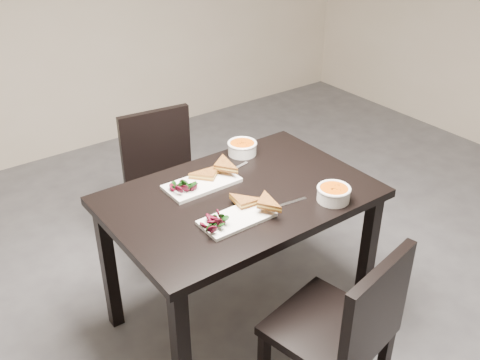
{
  "coord_description": "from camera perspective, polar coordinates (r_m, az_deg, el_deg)",
  "views": [
    {
      "loc": [
        -1.6,
        -1.57,
        2.04
      ],
      "look_at": [
        -0.34,
        0.14,
        0.82
      ],
      "focal_mm": 40.84,
      "sensor_mm": 36.0,
      "label": 1
    }
  ],
  "objects": [
    {
      "name": "plate_near",
      "position": [
        2.3,
        -0.34,
        -4.06
      ],
      "size": [
        0.31,
        0.16,
        0.02
      ],
      "primitive_type": "cube",
      "color": "white",
      "rests_on": "table"
    },
    {
      "name": "salad_near",
      "position": [
        2.23,
        -2.42,
        -4.28
      ],
      "size": [
        0.1,
        0.09,
        0.04
      ],
      "primitive_type": null,
      "color": "black",
      "rests_on": "plate_near"
    },
    {
      "name": "ground",
      "position": [
        3.03,
        6.88,
        -12.66
      ],
      "size": [
        5.0,
        5.0,
        0.0
      ],
      "primitive_type": "plane",
      "color": "#47474C",
      "rests_on": "ground"
    },
    {
      "name": "cutlery_far",
      "position": [
        2.68,
        -0.55,
        1.2
      ],
      "size": [
        0.18,
        0.05,
        0.0
      ],
      "primitive_type": "cube",
      "rotation": [
        0.0,
        0.0,
        0.18
      ],
      "color": "silver",
      "rests_on": "table"
    },
    {
      "name": "soup_bowl_far",
      "position": [
        2.81,
        0.23,
        3.45
      ],
      "size": [
        0.15,
        0.15,
        0.07
      ],
      "color": "white",
      "rests_on": "table"
    },
    {
      "name": "table",
      "position": [
        2.54,
        0.0,
        -3.3
      ],
      "size": [
        1.2,
        0.8,
        0.75
      ],
      "color": "black",
      "rests_on": "ground"
    },
    {
      "name": "sandwich_far",
      "position": [
        2.55,
        -2.62,
        0.63
      ],
      "size": [
        0.22,
        0.21,
        0.06
      ],
      "primitive_type": null,
      "rotation": [
        0.0,
        0.0,
        0.71
      ],
      "color": "#995D20",
      "rests_on": "plate_far"
    },
    {
      "name": "salad_far",
      "position": [
        2.49,
        -5.96,
        -0.42
      ],
      "size": [
        0.11,
        0.1,
        0.05
      ],
      "primitive_type": null,
      "color": "black",
      "rests_on": "plate_far"
    },
    {
      "name": "sandwich_near",
      "position": [
        2.32,
        0.74,
        -2.67
      ],
      "size": [
        0.17,
        0.14,
        0.05
      ],
      "primitive_type": null,
      "rotation": [
        0.0,
        0.0,
        -0.14
      ],
      "color": "#995D20",
      "rests_on": "plate_near"
    },
    {
      "name": "cutlery_near",
      "position": [
        2.42,
        5.15,
        -2.41
      ],
      "size": [
        0.18,
        0.04,
        0.0
      ],
      "primitive_type": "cube",
      "rotation": [
        0.0,
        0.0,
        -0.13
      ],
      "color": "silver",
      "rests_on": "table"
    },
    {
      "name": "chair_near",
      "position": [
        2.24,
        10.98,
        -14.93
      ],
      "size": [
        0.49,
        0.49,
        0.85
      ],
      "rotation": [
        0.0,
        0.0,
        0.2
      ],
      "color": "black",
      "rests_on": "ground"
    },
    {
      "name": "soup_bowl_near",
      "position": [
        2.45,
        9.76,
        -1.34
      ],
      "size": [
        0.15,
        0.15,
        0.07
      ],
      "color": "white",
      "rests_on": "table"
    },
    {
      "name": "plate_far",
      "position": [
        2.55,
        -4.0,
        -0.38
      ],
      "size": [
        0.35,
        0.17,
        0.02
      ],
      "primitive_type": "cube",
      "color": "white",
      "rests_on": "table"
    },
    {
      "name": "chair_far",
      "position": [
        3.19,
        -7.83,
        0.4
      ],
      "size": [
        0.47,
        0.47,
        0.85
      ],
      "rotation": [
        0.0,
        0.0,
        -0.13
      ],
      "color": "black",
      "rests_on": "ground"
    }
  ]
}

